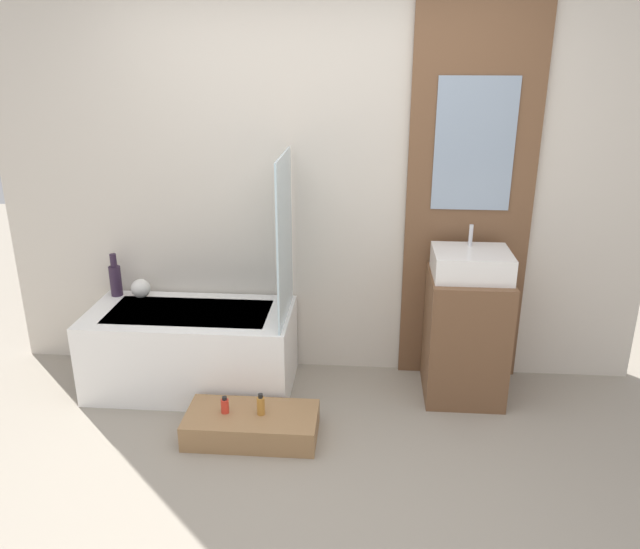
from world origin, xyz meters
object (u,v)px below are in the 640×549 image
vase_tall_dark (115,279)px  bottle_soap_primary (225,406)px  sink (471,263)px  vase_round_light (141,288)px  wooden_step_bench (252,425)px  bottle_soap_secondary (261,405)px  bathtub (192,349)px

vase_tall_dark → bottle_soap_primary: 1.27m
sink → vase_round_light: bearing=175.7°
wooden_step_bench → bottle_soap_secondary: bearing=0.0°
bottle_soap_primary → sink: bearing=22.9°
sink → vase_round_light: size_ratio=3.57×
bathtub → bottle_soap_secondary: 0.77m
bathtub → bottle_soap_primary: 0.64m
wooden_step_bench → sink: sink is taller
sink → vase_tall_dark: sink is taller
wooden_step_bench → vase_round_light: bearing=139.1°
bathtub → wooden_step_bench: (0.48, -0.54, -0.19)m
sink → bottle_soap_primary: 1.67m
wooden_step_bench → bottle_soap_secondary: (0.06, 0.00, 0.13)m
sink → bottle_soap_secondary: bearing=-153.7°
bathtub → bottle_soap_primary: bathtub is taller
bathtub → vase_tall_dark: (-0.56, 0.23, 0.38)m
sink → vase_tall_dark: 2.32m
vase_tall_dark → bathtub: bearing=-22.7°
vase_tall_dark → vase_round_light: size_ratio=2.28×
bathtub → sink: (1.74, 0.05, 0.61)m
wooden_step_bench → bottle_soap_primary: bottle_soap_primary is taller
sink → bottle_soap_primary: (-1.41, -0.59, -0.69)m
wooden_step_bench → bottle_soap_secondary: size_ratio=5.77×
bathtub → bottle_soap_primary: (0.34, -0.54, -0.07)m
vase_round_light → bottle_soap_primary: bearing=-46.3°
bottle_soap_primary → bathtub: bearing=121.7°
wooden_step_bench → vase_tall_dark: bearing=143.3°
bathtub → bottle_soap_primary: bearing=-58.3°
sink → vase_round_light: sink is taller
bathtub → wooden_step_bench: 0.75m
vase_tall_dark → bottle_soap_primary: (0.90, -0.78, -0.45)m
sink → vase_round_light: 2.15m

